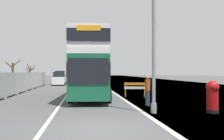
{
  "coord_description": "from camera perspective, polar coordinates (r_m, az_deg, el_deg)",
  "views": [
    {
      "loc": [
        -0.49,
        -8.98,
        2.07
      ],
      "look_at": [
        1.35,
        6.78,
        2.2
      ],
      "focal_mm": 39.25,
      "sensor_mm": 36.0,
      "label": 1
    }
  ],
  "objects": [
    {
      "name": "ground",
      "position": [
        9.45,
        0.03,
        -13.43
      ],
      "size": [
        140.0,
        280.0,
        0.1
      ],
      "color": "#4C4C4F"
    },
    {
      "name": "double_decker_bus",
      "position": [
        19.5,
        -4.77,
        1.21
      ],
      "size": [
        3.33,
        10.62,
        4.96
      ],
      "color": "#145638",
      "rests_on": "ground"
    },
    {
      "name": "lamppost_foreground",
      "position": [
        12.58,
        9.68,
        7.86
      ],
      "size": [
        0.29,
        0.7,
        8.25
      ],
      "color": "gray",
      "rests_on": "ground"
    },
    {
      "name": "red_pillar_postbox",
      "position": [
        13.43,
        22.36,
        -5.48
      ],
      "size": [
        0.64,
        0.64,
        1.63
      ],
      "color": "black",
      "rests_on": "ground"
    },
    {
      "name": "roadworks_barrier",
      "position": [
        20.24,
        5.37,
        -4.16
      ],
      "size": [
        1.76,
        0.77,
        1.19
      ],
      "color": "orange",
      "rests_on": "ground"
    },
    {
      "name": "construction_site_fence",
      "position": [
        29.08,
        -18.91,
        -2.55
      ],
      "size": [
        0.44,
        24.0,
        2.08
      ],
      "color": "#A8AAAD",
      "rests_on": "ground"
    },
    {
      "name": "car_oncoming_near",
      "position": [
        39.19,
        -12.16,
        -2.05
      ],
      "size": [
        2.03,
        4.31,
        2.09
      ],
      "color": "silver",
      "rests_on": "ground"
    },
    {
      "name": "car_receding_mid",
      "position": [
        46.9,
        -11.98,
        -1.7
      ],
      "size": [
        1.97,
        3.89,
        2.26
      ],
      "color": "black",
      "rests_on": "ground"
    },
    {
      "name": "car_receding_far",
      "position": [
        55.11,
        -5.89,
        -1.49
      ],
      "size": [
        2.02,
        4.31,
        2.28
      ],
      "color": "black",
      "rests_on": "ground"
    },
    {
      "name": "bare_tree_far_verge_near",
      "position": [
        51.86,
        -22.11,
        -0.19
      ],
      "size": [
        2.9,
        3.02,
        4.44
      ],
      "color": "#4C3D2D",
      "rests_on": "ground"
    },
    {
      "name": "bare_tree_far_verge_mid",
      "position": [
        65.75,
        -18.55,
        -0.4
      ],
      "size": [
        2.52,
        2.59,
        4.17
      ],
      "color": "#4C3D2D",
      "rests_on": "ground"
    },
    {
      "name": "pedestrian_at_kerb",
      "position": [
        15.22,
        8.27,
        -4.77
      ],
      "size": [
        0.34,
        0.34,
        1.84
      ],
      "color": "#2D3342",
      "rests_on": "ground"
    }
  ]
}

